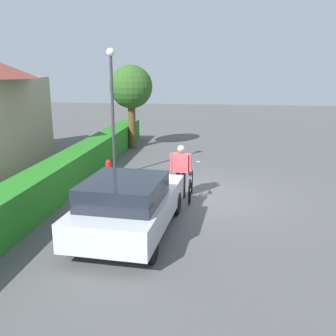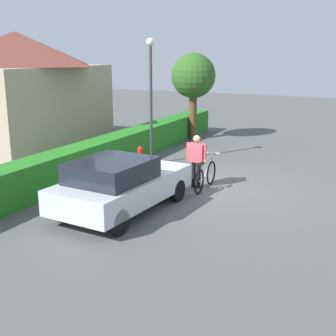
# 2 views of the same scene
# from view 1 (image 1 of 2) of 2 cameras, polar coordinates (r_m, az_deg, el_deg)

# --- Properties ---
(ground_plane) EXTENTS (60.00, 60.00, 0.00)m
(ground_plane) POSITION_cam_1_polar(r_m,az_deg,el_deg) (11.60, 5.02, -4.31)
(ground_plane) COLOR #535353
(hedge_row) EXTENTS (18.47, 0.90, 1.06)m
(hedge_row) POSITION_cam_1_polar(r_m,az_deg,el_deg) (12.40, -15.23, -0.98)
(hedge_row) COLOR #257720
(hedge_row) RESTS_ON ground
(parked_car_near) EXTENTS (4.02, 2.11, 1.41)m
(parked_car_near) POSITION_cam_1_polar(r_m,az_deg,el_deg) (8.90, -5.83, -5.33)
(parked_car_near) COLOR silver
(parked_car_near) RESTS_ON ground
(bicycle) EXTENTS (1.77, 0.50, 1.00)m
(bicycle) POSITION_cam_1_polar(r_m,az_deg,el_deg) (11.39, 3.38, -2.53)
(bicycle) COLOR black
(bicycle) RESTS_ON ground
(person_rider) EXTENTS (0.23, 0.64, 1.58)m
(person_rider) POSITION_cam_1_polar(r_m,az_deg,el_deg) (11.29, 1.91, 0.07)
(person_rider) COLOR black
(person_rider) RESTS_ON ground
(street_lamp) EXTENTS (0.28, 0.28, 4.38)m
(street_lamp) POSITION_cam_1_polar(r_m,az_deg,el_deg) (13.42, -8.27, 10.49)
(street_lamp) COLOR #38383D
(street_lamp) RESTS_ON ground
(tree_kerbside) EXTENTS (1.99, 1.99, 3.89)m
(tree_kerbside) POSITION_cam_1_polar(r_m,az_deg,el_deg) (18.31, -5.48, 11.69)
(tree_kerbside) COLOR brown
(tree_kerbside) RESTS_ON ground
(fire_hydrant) EXTENTS (0.20, 0.20, 0.81)m
(fire_hydrant) POSITION_cam_1_polar(r_m,az_deg,el_deg) (12.95, -8.77, -0.49)
(fire_hydrant) COLOR red
(fire_hydrant) RESTS_ON ground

